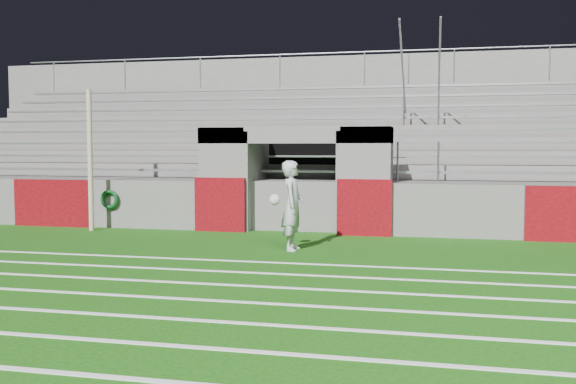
# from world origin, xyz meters

# --- Properties ---
(ground) EXTENTS (90.00, 90.00, 0.00)m
(ground) POSITION_xyz_m (0.00, 0.00, 0.00)
(ground) COLOR #164C0C
(ground) RESTS_ON ground
(field_post) EXTENTS (0.13, 0.13, 3.55)m
(field_post) POSITION_xyz_m (-5.04, 2.38, 1.77)
(field_post) COLOR #C5B393
(field_post) RESTS_ON ground
(field_markings) EXTENTS (28.00, 8.09, 0.01)m
(field_markings) POSITION_xyz_m (0.00, -5.00, 0.01)
(field_markings) COLOR white
(field_markings) RESTS_ON ground
(stadium_structure) EXTENTS (26.00, 8.48, 5.42)m
(stadium_structure) POSITION_xyz_m (0.00, 7.97, 1.49)
(stadium_structure) COLOR #5D5A58
(stadium_structure) RESTS_ON ground
(goalkeeper_with_ball) EXTENTS (0.70, 0.69, 1.84)m
(goalkeeper_with_ball) POSITION_xyz_m (0.59, 0.48, 0.92)
(goalkeeper_with_ball) COLOR #B5BBBF
(goalkeeper_with_ball) RESTS_ON ground
(hose_coil) EXTENTS (0.50, 0.14, 0.53)m
(hose_coil) POSITION_xyz_m (-4.81, 2.92, 0.74)
(hose_coil) COLOR #0C3C0D
(hose_coil) RESTS_ON ground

